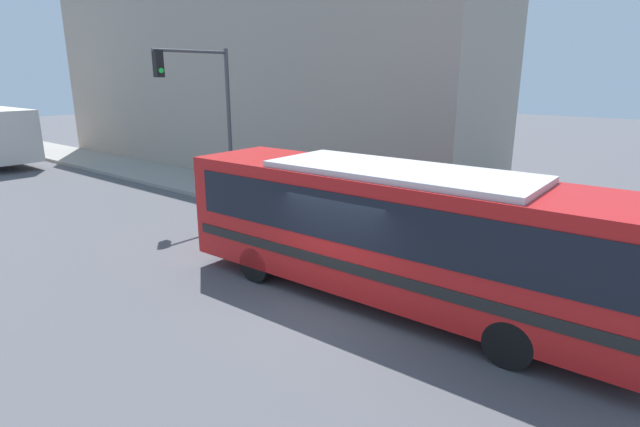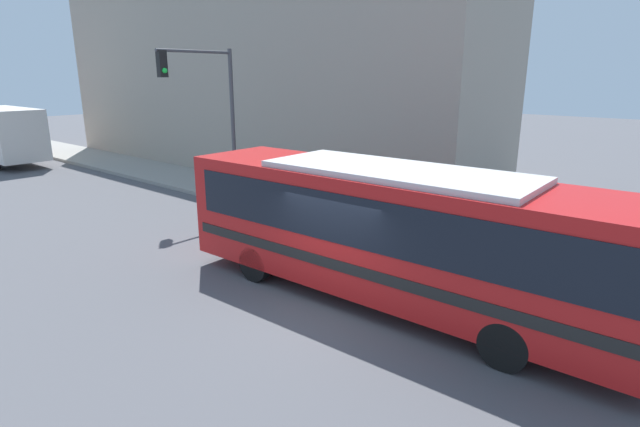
# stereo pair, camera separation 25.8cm
# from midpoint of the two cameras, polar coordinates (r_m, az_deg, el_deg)

# --- Properties ---
(ground_plane) EXTENTS (120.00, 120.00, 0.00)m
(ground_plane) POSITION_cam_midpoint_polar(r_m,az_deg,el_deg) (11.21, 0.95, -10.89)
(ground_plane) COLOR #515156
(sidewalk) EXTENTS (3.28, 70.00, 0.17)m
(sidewalk) POSITION_cam_midpoint_polar(r_m,az_deg,el_deg) (30.14, -22.25, 5.07)
(sidewalk) COLOR gray
(sidewalk) RESTS_ON ground_plane
(building_facade) EXTENTS (6.00, 27.02, 10.15)m
(building_facade) POSITION_cam_midpoint_polar(r_m,az_deg,el_deg) (27.89, -8.95, 15.59)
(building_facade) COLOR #9E9384
(building_facade) RESTS_ON ground_plane
(city_bus) EXTENTS (2.80, 10.68, 3.09)m
(city_bus) POSITION_cam_midpoint_polar(r_m,az_deg,el_deg) (11.05, 8.07, -1.54)
(city_bus) COLOR red
(city_bus) RESTS_ON ground_plane
(fire_hydrant) EXTENTS (0.21, 0.28, 0.78)m
(fire_hydrant) POSITION_cam_midpoint_polar(r_m,az_deg,el_deg) (17.31, 0.21, 0.75)
(fire_hydrant) COLOR #999999
(fire_hydrant) RESTS_ON sidewalk
(traffic_light_pole) EXTENTS (3.28, 0.35, 5.78)m
(traffic_light_pole) POSITION_cam_midpoint_polar(r_m,az_deg,el_deg) (19.75, -13.26, 12.62)
(traffic_light_pole) COLOR #47474C
(traffic_light_pole) RESTS_ON sidewalk
(parking_meter) EXTENTS (0.14, 0.14, 1.24)m
(parking_meter) POSITION_cam_midpoint_polar(r_m,az_deg,el_deg) (19.81, -8.49, 3.83)
(parking_meter) COLOR #47474C
(parking_meter) RESTS_ON sidewalk
(pedestrian_near_corner) EXTENTS (0.34, 0.34, 1.61)m
(pedestrian_near_corner) POSITION_cam_midpoint_polar(r_m,az_deg,el_deg) (18.79, -1.03, 3.26)
(pedestrian_near_corner) COLOR #23283D
(pedestrian_near_corner) RESTS_ON sidewalk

